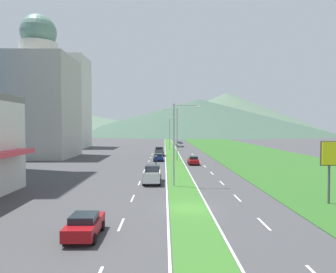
{
  "coord_description": "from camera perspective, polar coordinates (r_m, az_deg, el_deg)",
  "views": [
    {
      "loc": [
        -2.03,
        -25.6,
        6.95
      ],
      "look_at": [
        -1.09,
        49.73,
        4.53
      ],
      "focal_mm": 32.53,
      "sensor_mm": 36.0,
      "label": 1
    }
  ],
  "objects": [
    {
      "name": "midrise_colored",
      "position": [
        107.18,
        -18.42,
        6.04
      ],
      "size": [
        13.32,
        13.32,
        29.96
      ],
      "primitive_type": "cube",
      "color": "silver",
      "rests_on": "ground_plane"
    },
    {
      "name": "car_2",
      "position": [
        105.11,
        2.38,
        -1.53
      ],
      "size": [
        1.88,
        4.38,
        1.54
      ],
      "rotation": [
        0.0,
        0.0,
        -1.57
      ],
      "color": "silver",
      "rests_on": "ground_plane"
    },
    {
      "name": "street_lamp_mid",
      "position": [
        62.56,
        1.4,
        1.08
      ],
      "size": [
        3.4,
        0.28,
        10.72
      ],
      "color": "#99999E",
      "rests_on": "ground_plane"
    },
    {
      "name": "grass_median",
      "position": [
        85.91,
        0.64,
        -2.78
      ],
      "size": [
        3.2,
        240.0,
        0.06
      ],
      "primitive_type": "cube",
      "color": "#387028",
      "rests_on": "ground_plane"
    },
    {
      "name": "car_4",
      "position": [
        62.3,
        -1.81,
        -3.88
      ],
      "size": [
        2.0,
        4.72,
        1.46
      ],
      "rotation": [
        0.0,
        0.0,
        1.57
      ],
      "color": "navy",
      "rests_on": "ground_plane"
    },
    {
      "name": "car_3",
      "position": [
        56.36,
        4.77,
        -4.47
      ],
      "size": [
        1.94,
        4.24,
        1.52
      ],
      "rotation": [
        0.0,
        0.0,
        -1.57
      ],
      "color": "maroon",
      "rests_on": "ground_plane"
    },
    {
      "name": "edge_line_median_left",
      "position": [
        85.89,
        -0.53,
        -2.8
      ],
      "size": [
        0.16,
        240.0,
        0.01
      ],
      "primitive_type": "cube",
      "color": "silver",
      "rests_on": "ground_plane"
    },
    {
      "name": "lane_dash_right_9",
      "position": [
        77.47,
        4.57,
        -3.31
      ],
      "size": [
        0.16,
        2.8,
        0.01
      ],
      "primitive_type": "cube",
      "color": "silver",
      "rests_on": "ground_plane"
    },
    {
      "name": "hill_far_right",
      "position": [
        317.84,
        11.02,
        4.31
      ],
      "size": [
        197.8,
        197.8,
        41.65
      ],
      "primitive_type": "cone",
      "color": "#516B56",
      "rests_on": "ground_plane"
    },
    {
      "name": "lane_dash_left_3",
      "position": [
        30.31,
        -6.64,
        -11.42
      ],
      "size": [
        0.16,
        2.8,
        0.01
      ],
      "primitive_type": "cube",
      "color": "silver",
      "rests_on": "ground_plane"
    },
    {
      "name": "lane_dash_left_6",
      "position": [
        53.63,
        -4.01,
        -5.61
      ],
      "size": [
        0.16,
        2.8,
        0.01
      ],
      "primitive_type": "cube",
      "color": "silver",
      "rests_on": "ground_plane"
    },
    {
      "name": "lane_dash_left_9",
      "position": [
        77.2,
        -3.0,
        -3.33
      ],
      "size": [
        0.16,
        2.8,
        0.01
      ],
      "primitive_type": "cube",
      "color": "silver",
      "rests_on": "ground_plane"
    },
    {
      "name": "hill_far_left",
      "position": [
        329.27,
        -17.73,
        2.5
      ],
      "size": [
        239.28,
        239.28,
        22.49
      ],
      "primitive_type": "cone",
      "color": "#516B56",
      "rests_on": "ground_plane"
    },
    {
      "name": "lane_dash_right_3",
      "position": [
        30.99,
        12.85,
        -11.16
      ],
      "size": [
        0.16,
        2.8,
        0.01
      ],
      "primitive_type": "cube",
      "color": "silver",
      "rests_on": "ground_plane"
    },
    {
      "name": "lane_dash_left_2",
      "position": [
        22.74,
        -8.78,
        -15.97
      ],
      "size": [
        0.16,
        2.8,
        0.01
      ],
      "primitive_type": "cube",
      "color": "silver",
      "rests_on": "ground_plane"
    },
    {
      "name": "lane_dash_right_7",
      "position": [
        61.81,
        5.93,
        -4.62
      ],
      "size": [
        0.16,
        2.8,
        0.01
      ],
      "primitive_type": "cube",
      "color": "silver",
      "rests_on": "ground_plane"
    },
    {
      "name": "car_1",
      "position": [
        110.32,
        2.09,
        -1.36
      ],
      "size": [
        2.02,
        4.16,
        1.59
      ],
      "rotation": [
        0.0,
        0.0,
        -1.57
      ],
      "color": "slate",
      "rests_on": "ground_plane"
    },
    {
      "name": "pickup_truck_1",
      "position": [
        73.47,
        -1.64,
        -2.82
      ],
      "size": [
        2.18,
        5.4,
        2.0
      ],
      "rotation": [
        0.0,
        0.0,
        1.57
      ],
      "color": "#515459",
      "rests_on": "ground_plane"
    },
    {
      "name": "edge_line_median_right",
      "position": [
        85.97,
        1.81,
        -2.8
      ],
      "size": [
        0.16,
        240.0,
        0.01
      ],
      "primitive_type": "cube",
      "color": "silver",
      "rests_on": "ground_plane"
    },
    {
      "name": "pickup_truck_0",
      "position": [
        38.22,
        -2.97,
        -7.15
      ],
      "size": [
        2.18,
        5.4,
        2.0
      ],
      "rotation": [
        0.0,
        0.0,
        1.57
      ],
      "color": "silver",
      "rests_on": "ground_plane"
    },
    {
      "name": "lane_dash_left_8",
      "position": [
        69.33,
        -3.26,
        -3.91
      ],
      "size": [
        0.16,
        2.8,
        0.01
      ],
      "primitive_type": "cube",
      "color": "silver",
      "rests_on": "ground_plane"
    },
    {
      "name": "domed_building",
      "position": [
        75.33,
        -22.97,
        6.49
      ],
      "size": [
        15.05,
        15.05,
        32.19
      ],
      "color": "#B7B2A8",
      "rests_on": "ground_plane"
    },
    {
      "name": "hill_far_center",
      "position": [
        286.91,
        5.84,
        3.71
      ],
      "size": [
        237.69,
        237.69,
        32.75
      ],
      "primitive_type": "cone",
      "color": "#3D5647",
      "rests_on": "ground_plane"
    },
    {
      "name": "lane_dash_left_5",
      "position": [
        45.81,
        -4.58,
        -6.89
      ],
      "size": [
        0.16,
        2.8,
        0.01
      ],
      "primitive_type": "cube",
      "color": "silver",
      "rests_on": "ground_plane"
    },
    {
      "name": "car_0",
      "position": [
        20.59,
        -15.36,
        -15.7
      ],
      "size": [
        1.94,
        4.0,
        1.49
      ],
      "rotation": [
        0.0,
        0.0,
        1.57
      ],
      "color": "maroon",
      "rests_on": "ground_plane"
    },
    {
      "name": "lane_dash_right_4",
      "position": [
        38.57,
        10.06,
        -8.57
      ],
      "size": [
        0.16,
        2.8,
        0.01
      ],
      "primitive_type": "cube",
      "color": "silver",
      "rests_on": "ground_plane"
    },
    {
      "name": "grass_verge_right",
      "position": [
        88.82,
        14.06,
        -2.69
      ],
      "size": [
        24.0,
        240.0,
        0.06
      ],
      "primitive_type": "cube",
      "color": "#2D6023",
      "rests_on": "ground_plane"
    },
    {
      "name": "lane_dash_left_4",
      "position": [
        38.03,
        -5.4,
        -8.7
      ],
      "size": [
        0.16,
        2.8,
        0.01
      ],
      "primitive_type": "cube",
      "color": "silver",
      "rests_on": "ground_plane"
    },
    {
      "name": "lane_dash_left_7",
      "position": [
        61.47,
        -3.59,
        -4.65
      ],
      "size": [
        0.16,
        2.8,
        0.01
      ],
      "primitive_type": "cube",
      "color": "silver",
      "rests_on": "ground_plane"
    },
    {
      "name": "lane_dash_right_6",
      "position": [
        54.01,
        6.91,
        -5.56
      ],
      "size": [
        0.16,
        2.8,
        0.01
      ],
      "primitive_type": "cube",
      "color": "silver",
      "rests_on": "ground_plane"
    },
    {
      "name": "lane_dash_right_5",
      "position": [
        46.26,
        8.22,
        -6.82
      ],
      "size": [
        0.16,
        2.8,
        0.01
      ],
      "primitive_type": "cube",
      "color": "silver",
      "rests_on": "ground_plane"
    },
    {
      "name": "ground_plane",
      "position": [
        26.61,
        3.79,
        -13.31
      ],
      "size": [
        600.0,
        600.0,
        0.0
      ],
      "primitive_type": "plane",
      "color": "#424244"
    },
    {
      "name": "street_lamp_near",
      "position": [
        35.2,
        1.66,
        -0.47
      ],
      "size": [
        3.18,
        0.29,
        9.62
      ],
      "color": "#99999E",
      "rests_on": "ground_plane"
    },
    {
      "name": "street_lamp_far",
      "position": [
        89.92,
        0.55,
        0.89
      ],
      "size": [
        3.5,
        0.29,
        9.4
      ],
      "color": "#99999E",
      "rests_on": "ground_plane"
    },
    {
      "name": "motorcycle_rider",
      "position": [
        54.84,
        -2.26,
        -4.66
      ],
      "size": [
        0.36,
        2.0,
        1.8
      ],
      "rotation": [
        0.0,
        0.0,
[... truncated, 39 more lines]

